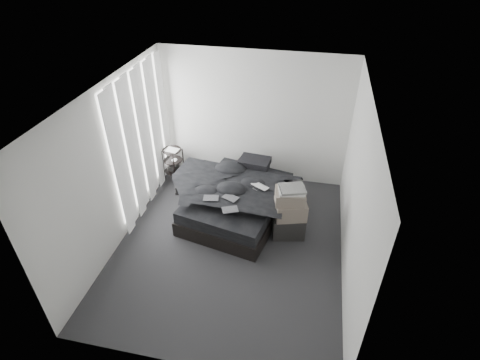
% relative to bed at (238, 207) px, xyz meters
% --- Properties ---
extents(floor, '(3.60, 4.20, 0.01)m').
position_rel_bed_xyz_m(floor, '(0.05, -0.81, -0.13)').
color(floor, '#2B2B2D').
rests_on(floor, ground).
extents(ceiling, '(3.60, 4.20, 0.01)m').
position_rel_bed_xyz_m(ceiling, '(0.05, -0.81, 2.47)').
color(ceiling, white).
rests_on(ceiling, ground).
extents(wall_back, '(3.60, 0.01, 2.60)m').
position_rel_bed_xyz_m(wall_back, '(0.05, 1.29, 1.17)').
color(wall_back, silver).
rests_on(wall_back, ground).
extents(wall_front, '(3.60, 0.01, 2.60)m').
position_rel_bed_xyz_m(wall_front, '(0.05, -2.91, 1.17)').
color(wall_front, silver).
rests_on(wall_front, ground).
extents(wall_left, '(0.01, 4.20, 2.60)m').
position_rel_bed_xyz_m(wall_left, '(-1.75, -0.81, 1.17)').
color(wall_left, silver).
rests_on(wall_left, ground).
extents(wall_right, '(0.01, 4.20, 2.60)m').
position_rel_bed_xyz_m(wall_right, '(1.85, -0.81, 1.17)').
color(wall_right, silver).
rests_on(wall_right, ground).
extents(window_left, '(0.02, 2.00, 2.30)m').
position_rel_bed_xyz_m(window_left, '(-1.73, 0.09, 1.22)').
color(window_left, white).
rests_on(window_left, wall_left).
extents(curtain_left, '(0.06, 2.12, 2.48)m').
position_rel_bed_xyz_m(curtain_left, '(-1.68, 0.09, 1.15)').
color(curtain_left, white).
rests_on(curtain_left, wall_left).
extents(bed, '(1.88, 2.26, 0.27)m').
position_rel_bed_xyz_m(bed, '(0.00, 0.00, 0.00)').
color(bed, black).
rests_on(bed, floor).
extents(mattress, '(1.82, 2.19, 0.21)m').
position_rel_bed_xyz_m(mattress, '(0.00, 0.00, 0.24)').
color(mattress, black).
rests_on(mattress, bed).
extents(duvet, '(1.79, 1.96, 0.23)m').
position_rel_bed_xyz_m(duvet, '(-0.01, -0.05, 0.46)').
color(duvet, black).
rests_on(duvet, mattress).
extents(pillow_lower, '(0.67, 0.52, 0.13)m').
position_rel_bed_xyz_m(pillow_lower, '(0.11, 0.76, 0.41)').
color(pillow_lower, black).
rests_on(pillow_lower, mattress).
extents(pillow_upper, '(0.60, 0.44, 0.13)m').
position_rel_bed_xyz_m(pillow_upper, '(0.18, 0.73, 0.54)').
color(pillow_upper, black).
rests_on(pillow_upper, pillow_lower).
extents(laptop, '(0.38, 0.34, 0.03)m').
position_rel_bed_xyz_m(laptop, '(0.37, -0.03, 0.59)').
color(laptop, silver).
rests_on(laptop, duvet).
extents(comic_a, '(0.28, 0.20, 0.01)m').
position_rel_bed_xyz_m(comic_a, '(-0.35, -0.47, 0.58)').
color(comic_a, black).
rests_on(comic_a, duvet).
extents(comic_b, '(0.30, 0.25, 0.01)m').
position_rel_bed_xyz_m(comic_b, '(-0.03, -0.39, 0.59)').
color(comic_b, black).
rests_on(comic_b, duvet).
extents(comic_c, '(0.29, 0.25, 0.01)m').
position_rel_bed_xyz_m(comic_c, '(0.03, -0.70, 0.59)').
color(comic_c, black).
rests_on(comic_c, duvet).
extents(side_stand, '(0.48, 0.48, 0.69)m').
position_rel_bed_xyz_m(side_stand, '(-1.50, 0.82, 0.21)').
color(side_stand, black).
rests_on(side_stand, floor).
extents(papers, '(0.30, 0.24, 0.01)m').
position_rel_bed_xyz_m(papers, '(-1.49, 0.80, 0.56)').
color(papers, white).
rests_on(papers, side_stand).
extents(floor_books, '(0.21, 0.25, 0.15)m').
position_rel_bed_xyz_m(floor_books, '(-1.25, 0.40, -0.06)').
color(floor_books, black).
rests_on(floor_books, floor).
extents(box_lower, '(0.60, 0.51, 0.39)m').
position_rel_bed_xyz_m(box_lower, '(0.95, -0.35, 0.06)').
color(box_lower, black).
rests_on(box_lower, floor).
extents(box_mid, '(0.58, 0.51, 0.30)m').
position_rel_bed_xyz_m(box_mid, '(0.96, -0.36, 0.40)').
color(box_mid, '#6E6257').
rests_on(box_mid, box_lower).
extents(box_upper, '(0.52, 0.45, 0.21)m').
position_rel_bed_xyz_m(box_upper, '(0.93, -0.35, 0.66)').
color(box_upper, '#6E6257').
rests_on(box_upper, box_mid).
extents(art_book_white, '(0.46, 0.40, 0.04)m').
position_rel_bed_xyz_m(art_book_white, '(0.95, -0.35, 0.78)').
color(art_book_white, silver).
rests_on(art_book_white, box_upper).
extents(art_book_snake, '(0.47, 0.41, 0.04)m').
position_rel_bed_xyz_m(art_book_snake, '(0.96, -0.36, 0.82)').
color(art_book_snake, silver).
rests_on(art_book_snake, art_book_white).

